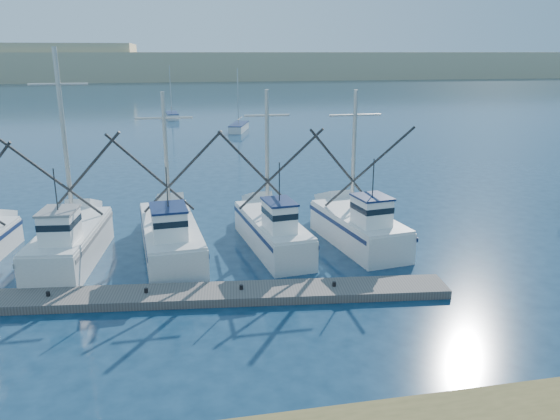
% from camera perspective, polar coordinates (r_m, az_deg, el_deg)
% --- Properties ---
extents(ground, '(500.00, 500.00, 0.00)m').
position_cam_1_polar(ground, '(20.49, 12.60, -13.77)').
color(ground, '#0D253A').
rests_on(ground, ground).
extents(floating_dock, '(27.81, 5.00, 0.37)m').
position_cam_1_polar(floating_dock, '(24.12, -16.15, -8.77)').
color(floating_dock, '#5D5853').
rests_on(floating_dock, ground).
extents(dune_ridge, '(360.00, 60.00, 10.00)m').
position_cam_1_polar(dune_ridge, '(226.29, -9.66, 14.69)').
color(dune_ridge, tan).
rests_on(dune_ridge, ground).
extents(trawler_fleet, '(27.79, 9.04, 10.35)m').
position_cam_1_polar(trawler_fleet, '(28.37, -15.22, -3.13)').
color(trawler_fleet, silver).
rests_on(trawler_fleet, ground).
extents(sailboat_near, '(3.41, 6.41, 8.10)m').
position_cam_1_polar(sailboat_near, '(73.28, -4.32, 8.62)').
color(sailboat_near, silver).
rests_on(sailboat_near, ground).
extents(sailboat_far, '(2.06, 5.83, 8.10)m').
position_cam_1_polar(sailboat_far, '(88.24, -11.22, 9.65)').
color(sailboat_far, silver).
rests_on(sailboat_far, ground).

